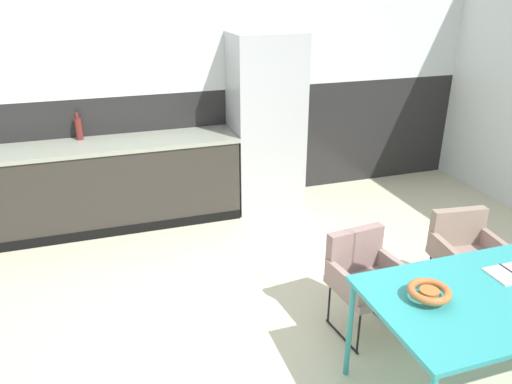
{
  "coord_description": "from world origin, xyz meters",
  "views": [
    {
      "loc": [
        -1.15,
        -2.65,
        2.43
      ],
      "look_at": [
        -0.1,
        0.55,
        0.98
      ],
      "focal_mm": 34.48,
      "sensor_mm": 36.0,
      "label": 1
    }
  ],
  "objects_px": {
    "dining_table": "(511,296)",
    "bottle_spice_small": "(79,128)",
    "armchair_head_of_table": "(363,270)",
    "refrigerator_column": "(266,123)",
    "open_book": "(512,273)",
    "armchair_far_side": "(464,246)",
    "fruit_bowl": "(429,292)"
  },
  "relations": [
    {
      "from": "dining_table",
      "to": "bottle_spice_small",
      "type": "distance_m",
      "value": 4.18
    },
    {
      "from": "armchair_head_of_table",
      "to": "refrigerator_column",
      "type": "bearing_deg",
      "value": -97.93
    },
    {
      "from": "open_book",
      "to": "bottle_spice_small",
      "type": "xyz_separation_m",
      "value": [
        -2.53,
        3.27,
        0.27
      ]
    },
    {
      "from": "armchair_far_side",
      "to": "refrigerator_column",
      "type": "bearing_deg",
      "value": -61.85
    },
    {
      "from": "fruit_bowl",
      "to": "bottle_spice_small",
      "type": "bearing_deg",
      "value": 119.31
    },
    {
      "from": "refrigerator_column",
      "to": "bottle_spice_small",
      "type": "relative_size",
      "value": 6.79
    },
    {
      "from": "armchair_head_of_table",
      "to": "open_book",
      "type": "height_order",
      "value": "open_book"
    },
    {
      "from": "dining_table",
      "to": "armchair_head_of_table",
      "type": "relative_size",
      "value": 2.29
    },
    {
      "from": "fruit_bowl",
      "to": "open_book",
      "type": "height_order",
      "value": "fruit_bowl"
    },
    {
      "from": "refrigerator_column",
      "to": "dining_table",
      "type": "distance_m",
      "value": 3.23
    },
    {
      "from": "armchair_head_of_table",
      "to": "fruit_bowl",
      "type": "height_order",
      "value": "fruit_bowl"
    },
    {
      "from": "refrigerator_column",
      "to": "open_book",
      "type": "height_order",
      "value": "refrigerator_column"
    },
    {
      "from": "fruit_bowl",
      "to": "open_book",
      "type": "xyz_separation_m",
      "value": [
        0.66,
        0.06,
        -0.04
      ]
    },
    {
      "from": "refrigerator_column",
      "to": "fruit_bowl",
      "type": "relative_size",
      "value": 7.88
    },
    {
      "from": "armchair_head_of_table",
      "to": "bottle_spice_small",
      "type": "distance_m",
      "value": 3.25
    },
    {
      "from": "armchair_far_side",
      "to": "open_book",
      "type": "relative_size",
      "value": 2.68
    },
    {
      "from": "bottle_spice_small",
      "to": "open_book",
      "type": "bearing_deg",
      "value": -52.29
    },
    {
      "from": "armchair_far_side",
      "to": "fruit_bowl",
      "type": "bearing_deg",
      "value": 47.36
    },
    {
      "from": "armchair_far_side",
      "to": "armchair_head_of_table",
      "type": "bearing_deg",
      "value": 10.4
    },
    {
      "from": "fruit_bowl",
      "to": "bottle_spice_small",
      "type": "xyz_separation_m",
      "value": [
        -1.87,
        3.33,
        0.23
      ]
    },
    {
      "from": "armchair_head_of_table",
      "to": "armchair_far_side",
      "type": "xyz_separation_m",
      "value": [
        0.93,
        0.05,
        0.02
      ]
    },
    {
      "from": "open_book",
      "to": "refrigerator_column",
      "type": "bearing_deg",
      "value": 100.24
    },
    {
      "from": "fruit_bowl",
      "to": "armchair_head_of_table",
      "type": "bearing_deg",
      "value": 86.69
    },
    {
      "from": "dining_table",
      "to": "armchair_head_of_table",
      "type": "xyz_separation_m",
      "value": [
        -0.49,
        0.84,
        -0.23
      ]
    },
    {
      "from": "armchair_far_side",
      "to": "bottle_spice_small",
      "type": "height_order",
      "value": "bottle_spice_small"
    },
    {
      "from": "dining_table",
      "to": "open_book",
      "type": "relative_size",
      "value": 6.14
    },
    {
      "from": "open_book",
      "to": "bottle_spice_small",
      "type": "distance_m",
      "value": 4.14
    },
    {
      "from": "refrigerator_column",
      "to": "armchair_head_of_table",
      "type": "relative_size",
      "value": 2.56
    },
    {
      "from": "dining_table",
      "to": "armchair_head_of_table",
      "type": "height_order",
      "value": "armchair_head_of_table"
    },
    {
      "from": "dining_table",
      "to": "refrigerator_column",
      "type": "bearing_deg",
      "value": 97.75
    },
    {
      "from": "refrigerator_column",
      "to": "armchair_head_of_table",
      "type": "xyz_separation_m",
      "value": [
        -0.06,
        -2.35,
        -0.49
      ]
    },
    {
      "from": "armchair_far_side",
      "to": "bottle_spice_small",
      "type": "xyz_separation_m",
      "value": [
        -2.85,
        2.51,
        0.54
      ]
    }
  ]
}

